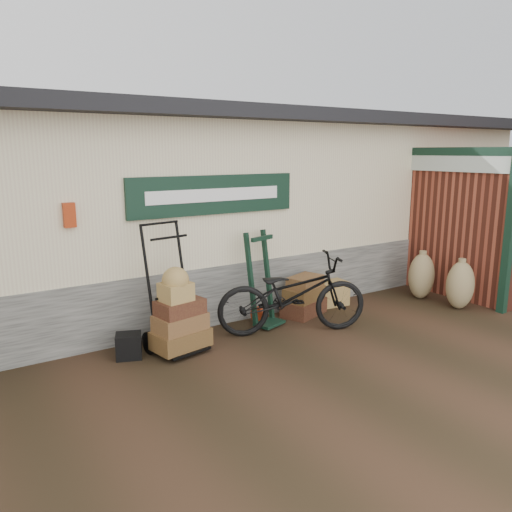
{
  "coord_description": "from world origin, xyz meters",
  "views": [
    {
      "loc": [
        -3.69,
        -5.27,
        2.55
      ],
      "look_at": [
        0.35,
        0.9,
        1.0
      ],
      "focal_mm": 35.0,
      "sensor_mm": 36.0,
      "label": 1
    }
  ],
  "objects": [
    {
      "name": "bicycle",
      "position": [
        0.47,
        0.14,
        0.63
      ],
      "size": [
        1.49,
        2.29,
        1.26
      ],
      "primitive_type": "imported",
      "rotation": [
        0.0,
        0.0,
        1.19
      ],
      "color": "black",
      "rests_on": "ground"
    },
    {
      "name": "black_trunk",
      "position": [
        -1.8,
        0.54,
        0.16
      ],
      "size": [
        0.39,
        0.36,
        0.31
      ],
      "primitive_type": "cube",
      "rotation": [
        0.0,
        0.0,
        -0.36
      ],
      "color": "black",
      "rests_on": "ground"
    },
    {
      "name": "green_barrow",
      "position": [
        0.3,
        0.66,
        0.7
      ],
      "size": [
        0.61,
        0.56,
        1.4
      ],
      "primitive_type": null,
      "rotation": [
        0.0,
        0.0,
        0.29
      ],
      "color": "black",
      "rests_on": "ground"
    },
    {
      "name": "porter_trolley",
      "position": [
        -1.22,
        0.51,
        0.85
      ],
      "size": [
        0.95,
        0.78,
        1.7
      ],
      "primitive_type": null,
      "rotation": [
        0.0,
        0.0,
        0.18
      ],
      "color": "black",
      "rests_on": "ground"
    },
    {
      "name": "suitcase_stack",
      "position": [
        1.11,
        0.67,
        0.32
      ],
      "size": [
        0.82,
        0.66,
        0.63
      ],
      "primitive_type": null,
      "rotation": [
        0.0,
        0.0,
        0.34
      ],
      "color": "#3B1A13",
      "rests_on": "ground"
    },
    {
      "name": "wicker_hamper",
      "position": [
        1.77,
        0.85,
        0.2
      ],
      "size": [
        0.66,
        0.47,
        0.41
      ],
      "primitive_type": "cube",
      "rotation": [
        0.0,
        0.0,
        -0.1
      ],
      "color": "olive",
      "rests_on": "ground"
    },
    {
      "name": "brick_outbuilding",
      "position": [
        4.7,
        1.19,
        1.3
      ],
      "size": [
        1.71,
        4.51,
        2.62
      ],
      "color": "maroon",
      "rests_on": "ground"
    },
    {
      "name": "ground",
      "position": [
        0.0,
        0.0,
        0.0
      ],
      "size": [
        80.0,
        80.0,
        0.0
      ],
      "primitive_type": "plane",
      "color": "black",
      "rests_on": "ground"
    },
    {
      "name": "station_building",
      "position": [
        -0.01,
        2.74,
        1.61
      ],
      "size": [
        14.4,
        4.1,
        3.2
      ],
      "color": "#4C4C47",
      "rests_on": "ground"
    },
    {
      "name": "burlap_sack_left",
      "position": [
        3.41,
        0.25,
        0.4
      ],
      "size": [
        0.56,
        0.49,
        0.81
      ],
      "primitive_type": "ellipsoid",
      "rotation": [
        0.0,
        0.0,
        0.14
      ],
      "color": "olive",
      "rests_on": "ground"
    },
    {
      "name": "burlap_sack_right",
      "position": [
        3.46,
        -0.49,
        0.4
      ],
      "size": [
        0.5,
        0.42,
        0.79
      ],
      "primitive_type": "ellipsoid",
      "rotation": [
        0.0,
        0.0,
        -0.01
      ],
      "color": "olive",
      "rests_on": "ground"
    }
  ]
}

